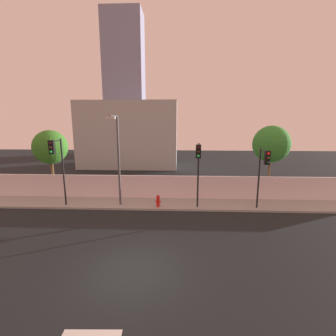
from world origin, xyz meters
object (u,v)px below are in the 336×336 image
Objects in this scene: fire_hydrant at (158,201)px; roadside_tree_midleft at (271,144)px; traffic_light_left at (198,162)px; traffic_light_center at (57,159)px; street_lamp_curbside at (118,154)px; traffic_light_right at (263,167)px; roadside_tree_leftmost at (50,147)px.

roadside_tree_midleft is at bearing 19.39° from fire_hydrant.
traffic_light_center is (-9.57, -0.25, 0.23)m from traffic_light_left.
traffic_light_center is 0.83× the size of roadside_tree_midleft.
traffic_light_left is 4.00m from fire_hydrant.
street_lamp_curbside is (3.98, 0.68, 0.26)m from traffic_light_center.
traffic_light_right is (4.28, -0.23, -0.20)m from traffic_light_left.
roadside_tree_leftmost is (-11.94, 3.45, 0.55)m from traffic_light_left.
fire_hydrant is at bearing 172.77° from traffic_light_left.
street_lamp_curbside is (-5.58, 0.43, 0.48)m from traffic_light_left.
traffic_light_left is 0.84× the size of roadside_tree_leftmost.
roadside_tree_midleft is (17.97, 0.00, 0.34)m from roadside_tree_leftmost.
roadside_tree_midleft reaches higher than traffic_light_right.
traffic_light_left is at bearing 176.90° from traffic_light_right.
street_lamp_curbside is at bearing 176.18° from traffic_light_right.
traffic_light_left is at bearing -4.38° from street_lamp_curbside.
fire_hydrant is at bearing -18.68° from roadside_tree_leftmost.
roadside_tree_midleft is (1.75, 3.68, 1.10)m from traffic_light_right.
traffic_light_center is at bearing -178.48° from traffic_light_left.
street_lamp_curbside is at bearing -165.40° from roadside_tree_midleft.
traffic_light_center is 1.15× the size of traffic_light_right.
roadside_tree_midleft is (6.03, 3.45, 0.89)m from traffic_light_left.
roadside_tree_leftmost is (-2.38, 3.70, 0.33)m from traffic_light_center.
traffic_light_left is 12.44m from roadside_tree_leftmost.
traffic_light_left is 0.78× the size of roadside_tree_midleft.
traffic_light_left is 5.35× the size of fire_hydrant.
traffic_light_right reaches higher than fire_hydrant.
street_lamp_curbside is 7.04m from roadside_tree_leftmost.
traffic_light_right is 4.97× the size of fire_hydrant.
traffic_light_right is at bearing -3.10° from traffic_light_left.
roadside_tree_leftmost is at bearing 154.58° from street_lamp_curbside.
fire_hydrant is at bearing -160.61° from roadside_tree_midleft.
roadside_tree_midleft reaches higher than traffic_light_left.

